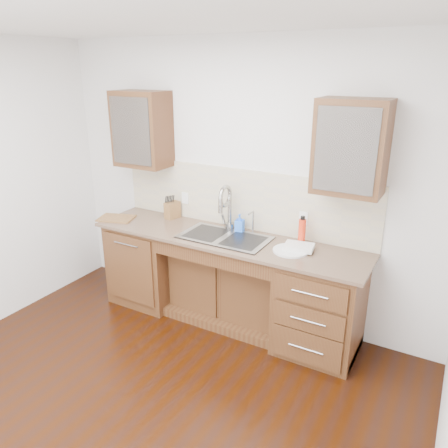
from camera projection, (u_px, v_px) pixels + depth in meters
The scene contains 25 objects.
ground at pixel (133, 418), 3.27m from camera, with size 4.00×3.50×0.10m, color black.
ceiling at pixel (95, 2), 2.31m from camera, with size 4.00×3.50×0.10m, color white.
wall_back at pixel (244, 183), 4.26m from camera, with size 4.00×0.10×2.70m, color silver.
base_cabinet_left at pixel (149, 261), 4.72m from camera, with size 0.70×0.62×0.88m, color #593014.
base_cabinet_center at pixel (230, 285), 4.39m from camera, with size 1.20×0.44×0.70m, color #593014.
base_cabinet_right at pixel (320, 306), 3.84m from camera, with size 0.70×0.62×0.88m, color #593014.
countertop at pixel (225, 239), 4.11m from camera, with size 2.70×0.65×0.03m, color #84705B.
backsplash at pixel (241, 199), 4.26m from camera, with size 2.70×0.02×0.59m, color beige.
sink at pixel (225, 246), 4.12m from camera, with size 0.84×0.46×0.19m, color #9E9EA5.
faucet at pixel (230, 210), 4.25m from camera, with size 0.04×0.04×0.40m, color #999993.
filter_tap at pixel (253, 221), 4.17m from camera, with size 0.02×0.02×0.24m, color #999993.
upper_cabinet_left at pixel (142, 129), 4.40m from camera, with size 0.55×0.34×0.75m, color #593014.
upper_cabinet_right at pixel (351, 147), 3.44m from camera, with size 0.55×0.34×0.75m, color #593014.
outlet_left at pixel (185, 198), 4.58m from camera, with size 0.08×0.01×0.12m, color white.
outlet_right at pixel (303, 218), 3.98m from camera, with size 0.08×0.01×0.12m, color white.
soap_bottle at pixel (240, 223), 4.21m from camera, with size 0.08×0.08×0.18m, color #2B6FF7.
water_bottle at pixel (302, 232), 3.89m from camera, with size 0.07×0.07×0.24m, color red.
plate at pixel (291, 251), 3.79m from camera, with size 0.31×0.31×0.02m, color silver.
dish_towel at pixel (299, 247), 3.80m from camera, with size 0.25×0.18×0.04m, color silver.
knife_block at pixel (172, 210), 4.59m from camera, with size 0.10×0.16×0.18m, color olive.
cutting_board at pixel (116, 218), 4.59m from camera, with size 0.36×0.25×0.02m, color #A06E47.
cup_left_a at pixel (133, 133), 4.48m from camera, with size 0.13×0.13×0.10m, color white.
cup_left_b at pixel (153, 135), 4.36m from camera, with size 0.10×0.10×0.10m, color silver.
cup_right_a at pixel (338, 152), 3.50m from camera, with size 0.13×0.13×0.10m, color white.
cup_right_b at pixel (364, 155), 3.41m from camera, with size 0.10×0.10×0.10m, color white.
Camera 1 is at (1.85, -1.91, 2.44)m, focal length 35.00 mm.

